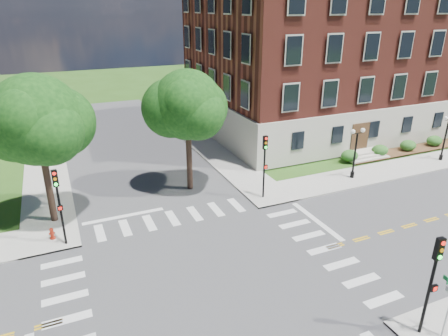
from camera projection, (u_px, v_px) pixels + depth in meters
name	position (u px, v px, depth m)	size (l,w,h in m)	color
ground	(212.00, 280.00, 21.06)	(160.00, 160.00, 0.00)	#2A4D15
road_ew	(212.00, 280.00, 21.06)	(90.00, 12.00, 0.01)	#3D3D3F
road_ns	(212.00, 280.00, 21.06)	(12.00, 90.00, 0.01)	#3D3D3F
sidewalk_ne	(297.00, 150.00, 39.78)	(34.00, 34.00, 0.12)	#9E9B93
crosswalk_east	(324.00, 249.00, 23.72)	(2.20, 10.20, 0.02)	silver
stop_bar_east	(316.00, 221.00, 26.86)	(0.40, 5.50, 0.00)	silver
main_building	(334.00, 54.00, 45.46)	(30.60, 22.40, 16.50)	beige
shrub_row	(420.00, 149.00, 40.21)	(18.00, 2.00, 1.30)	#27541C
tree_c	(37.00, 120.00, 24.16)	(5.61, 5.61, 9.71)	black
tree_d	(187.00, 105.00, 28.97)	(5.15, 5.15, 9.22)	black
traffic_signal_se	(433.00, 274.00, 16.40)	(0.34, 0.38, 4.80)	black
traffic_signal_ne	(265.00, 159.00, 28.78)	(0.32, 0.36, 4.80)	black
traffic_signal_nw	(58.00, 198.00, 22.93)	(0.34, 0.38, 4.80)	black
twin_lamp_west	(355.00, 150.00, 32.45)	(1.36, 0.36, 4.23)	black
twin_lamp_east	(446.00, 135.00, 36.25)	(1.36, 0.36, 4.23)	black
fire_hydrant	(52.00, 234.00, 24.46)	(0.35, 0.35, 0.75)	#981D0B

